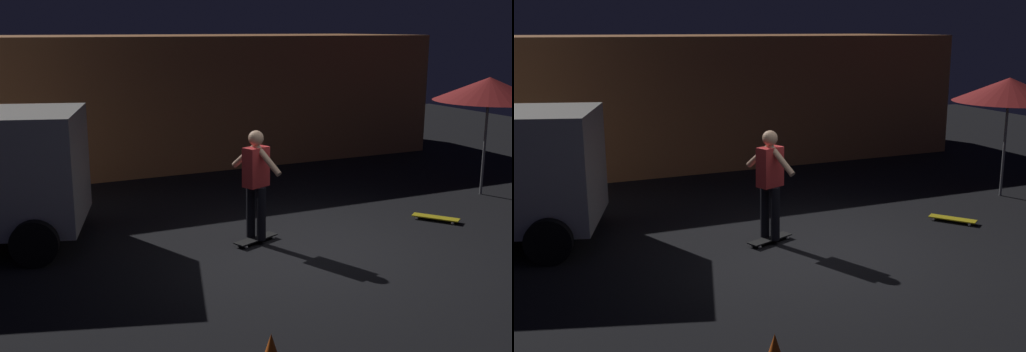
{
  "view_description": "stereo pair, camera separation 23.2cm",
  "coord_description": "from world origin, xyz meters",
  "views": [
    {
      "loc": [
        -4.43,
        -7.58,
        3.21
      ],
      "look_at": [
        -0.55,
        0.73,
        1.05
      ],
      "focal_mm": 44.18,
      "sensor_mm": 36.0,
      "label": 1
    },
    {
      "loc": [
        -4.22,
        -7.67,
        3.21
      ],
      "look_at": [
        -0.55,
        0.73,
        1.05
      ],
      "focal_mm": 44.18,
      "sensor_mm": 36.0,
      "label": 2
    }
  ],
  "objects": [
    {
      "name": "skateboard_ridden",
      "position": [
        -0.55,
        0.73,
        0.06
      ],
      "size": [
        0.8,
        0.47,
        0.07
      ],
      "color": "black",
      "rests_on": "ground_plane"
    },
    {
      "name": "ground_plane",
      "position": [
        0.0,
        0.0,
        0.0
      ],
      "size": [
        28.0,
        28.0,
        0.0
      ],
      "primitive_type": "plane",
      "color": "black"
    },
    {
      "name": "skateboard_spare",
      "position": [
        2.7,
        0.44,
        0.06
      ],
      "size": [
        0.63,
        0.75,
        0.07
      ],
      "color": "gold",
      "rests_on": "ground_plane"
    },
    {
      "name": "skater",
      "position": [
        -0.55,
        0.73,
        1.04
      ],
      "size": [
        0.44,
        0.95,
        1.67
      ],
      "color": "black",
      "rests_on": "skateboard_ridden"
    },
    {
      "name": "low_building",
      "position": [
        0.33,
        7.76,
        1.52
      ],
      "size": [
        12.68,
        4.35,
        3.03
      ],
      "color": "#C67A47",
      "rests_on": "ground_plane"
    },
    {
      "name": "patio_umbrella",
      "position": [
        4.71,
        1.46,
        2.07
      ],
      "size": [
        2.1,
        2.1,
        2.3
      ],
      "color": "slate",
      "rests_on": "ground_plane"
    }
  ]
}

